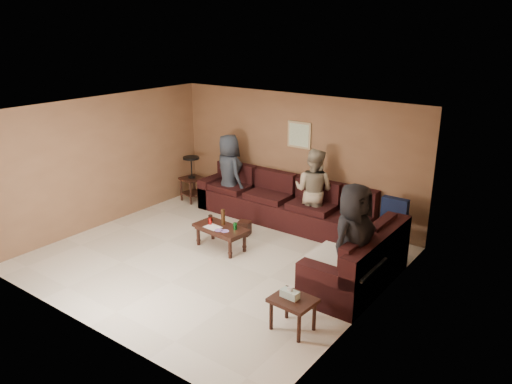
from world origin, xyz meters
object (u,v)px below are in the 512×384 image
Objects in this scene: coffee_table at (221,230)px; person_left at (229,173)px; side_table_right at (292,303)px; sectional_sofa at (303,224)px; person_right at (353,243)px; end_table_left at (192,178)px; person_middle at (313,191)px; waste_bin at (244,228)px.

person_left is (-1.08, 1.56, 0.47)m from coffee_table.
sectional_sofa is at bearing 118.61° from side_table_right.
coffee_table is 0.62× the size of person_left.
coffee_table is 1.70× the size of side_table_right.
person_right is (1.60, -1.32, 0.54)m from sectional_sofa.
side_table_right is 1.28m from person_right.
end_table_left is 3.02m from person_middle.
person_right is at bearing -39.52° from sectional_sofa.
side_table_right is at bearing -40.90° from waste_bin.
coffee_table reaches higher than side_table_right.
coffee_table is 2.69m from side_table_right.
end_table_left is at bearing 158.73° from waste_bin.
person_left is at bearing 71.83° from person_right.
person_right is at bearing -19.84° from end_table_left.
person_middle is at bearing -156.09° from person_left.
person_left is at bearing 140.89° from waste_bin.
waste_bin is at bearing 139.10° from side_table_right.
sectional_sofa is 1.12m from waste_bin.
person_right is at bearing -18.67° from waste_bin.
sectional_sofa is 3.12m from end_table_left.
end_table_left is 5.29m from side_table_right.
side_table_right is 0.37× the size of person_left.
side_table_right is 0.35× the size of person_right.
person_left reaches higher than person_middle.
end_table_left is 2.27m from waste_bin.
side_table_right is (2.34, -1.34, 0.05)m from coffee_table.
end_table_left is at bearing 173.09° from sectional_sofa.
person_left is (-2.06, 0.42, 0.49)m from sectional_sofa.
person_right reaches higher than waste_bin.
side_table_right is 2.28× the size of waste_bin.
person_middle reaches higher than end_table_left.
side_table_right reaches higher than waste_bin.
sectional_sofa is 4.58× the size of coffee_table.
person_left is at bearing 2.42° from end_table_left.
sectional_sofa is at bearing 57.68° from person_right.
coffee_table is 3.87× the size of waste_bin.
waste_bin is 1.52m from person_left.
end_table_left is 0.58× the size of person_right.
person_middle is (1.97, 0.08, -0.01)m from person_left.
person_left reaches higher than side_table_right.
end_table_left is 1.07m from person_left.
waste_bin is (-2.36, 2.05, -0.26)m from side_table_right.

